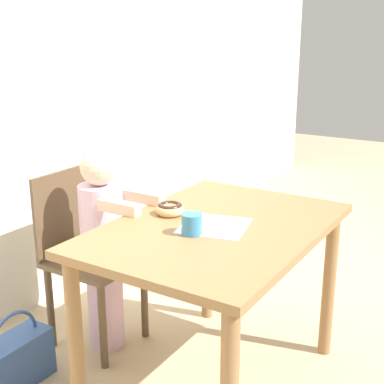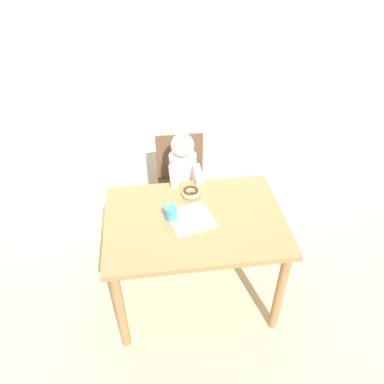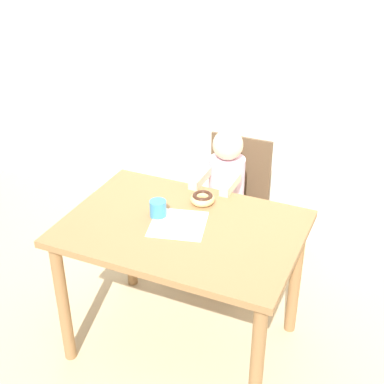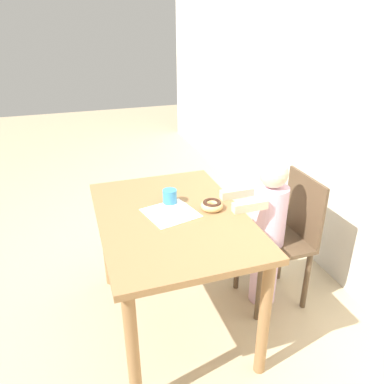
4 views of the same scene
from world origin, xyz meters
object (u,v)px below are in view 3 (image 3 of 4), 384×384
object	(u,v)px
donut	(203,198)
cup	(158,209)
child_figure	(225,206)
chair	(232,207)
handbag	(167,234)

from	to	relation	value
donut	cup	xyz separation A→B (m)	(-0.15, -0.20, 0.02)
child_figure	cup	bearing A→B (deg)	-103.38
chair	donut	bearing A→B (deg)	-88.74
chair	child_figure	world-z (taller)	child_figure
chair	handbag	xyz separation A→B (m)	(-0.45, 0.01, -0.33)
chair	child_figure	bearing A→B (deg)	-90.00
handbag	cup	distance (m)	1.02
chair	child_figure	distance (m)	0.14
child_figure	handbag	size ratio (longest dim) A/B	2.82
child_figure	handbag	world-z (taller)	child_figure
chair	handbag	distance (m)	0.56
donut	handbag	xyz separation A→B (m)	(-0.47, 0.51, -0.65)
handbag	cup	xyz separation A→B (m)	(0.32, -0.71, 0.67)
donut	handbag	size ratio (longest dim) A/B	0.35
chair	handbag	world-z (taller)	chair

